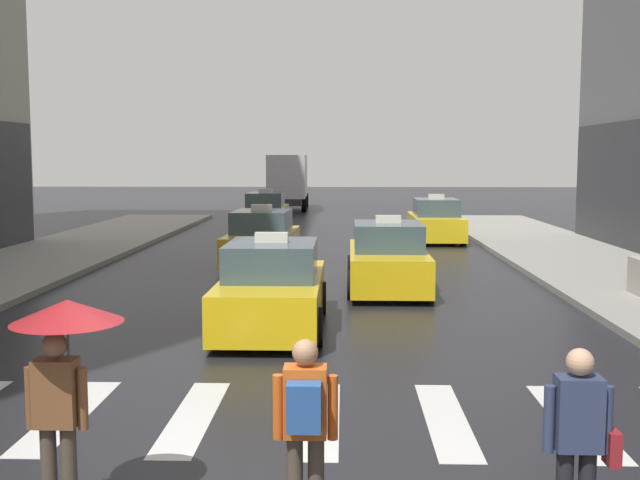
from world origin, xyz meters
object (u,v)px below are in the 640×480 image
taxi_fifth (266,212)px  pedestrian_with_handbag (579,436)px  taxi_third (262,240)px  taxi_second (388,260)px  pedestrian_with_backpack (305,420)px  taxi_fourth (435,222)px  taxi_lead (272,290)px  box_truck (288,180)px  pedestrian_with_umbrella (63,348)px

taxi_fifth → pedestrian_with_handbag: taxi_fifth is taller
taxi_third → pedestrian_with_handbag: 17.23m
taxi_second → pedestrian_with_handbag: taxi_second is taller
taxi_second → pedestrian_with_backpack: (-1.37, -12.18, 0.25)m
taxi_third → taxi_fourth: (5.93, 6.85, 0.00)m
taxi_fourth → pedestrian_with_handbag: taxi_fourth is taller
taxi_third → pedestrian_with_handbag: taxi_third is taller
taxi_lead → taxi_fourth: 16.22m
box_truck → pedestrian_with_backpack: bearing=-85.7°
taxi_fourth → box_truck: 18.86m
taxi_second → pedestrian_with_umbrella: bearing=-106.2°
box_truck → pedestrian_with_handbag: box_truck is taller
taxi_fifth → pedestrian_with_backpack: 28.75m
taxi_lead → taxi_fourth: size_ratio=1.00×
taxi_lead → pedestrian_with_handbag: size_ratio=2.75×
taxi_third → taxi_fifth: bearing=95.3°
box_truck → pedestrian_with_backpack: size_ratio=4.60×
taxi_fourth → box_truck: box_truck is taller
taxi_fifth → pedestrian_with_umbrella: size_ratio=2.34×
taxi_second → taxi_third: same height
box_truck → pedestrian_with_umbrella: 40.64m
pedestrian_with_umbrella → pedestrian_with_handbag: size_ratio=1.18×
taxi_lead → taxi_third: 8.71m
taxi_second → pedestrian_with_backpack: taxi_second is taller
taxi_fifth → pedestrian_with_umbrella: 28.38m
pedestrian_with_handbag → taxi_lead: bearing=111.8°
taxi_lead → taxi_fourth: same height
taxi_second → box_truck: box_truck is taller
taxi_lead → box_truck: 33.09m
box_truck → pedestrian_with_handbag: size_ratio=4.60×
pedestrian_with_backpack → taxi_lead: bearing=97.3°
taxi_third → box_truck: 24.41m
taxi_lead → taxi_second: bearing=61.3°
taxi_second → pedestrian_with_backpack: size_ratio=2.76×
taxi_fifth → pedestrian_with_umbrella: (1.12, -28.35, 0.79)m
taxi_fifth → taxi_fourth: bearing=-36.6°
taxi_second → taxi_fifth: 17.02m
pedestrian_with_handbag → pedestrian_with_umbrella: bearing=174.5°
taxi_second → taxi_fifth: (-4.59, 16.39, 0.00)m
pedestrian_with_backpack → taxi_fourth: bearing=80.7°
taxi_third → pedestrian_with_umbrella: (0.00, -16.26, 0.79)m
pedestrian_with_umbrella → taxi_second: bearing=73.8°
pedestrian_with_umbrella → pedestrian_with_handbag: pedestrian_with_umbrella is taller
taxi_third → taxi_fourth: same height
taxi_fourth → pedestrian_with_backpack: taxi_fourth is taller
taxi_second → box_truck: size_ratio=0.60×
taxi_third → box_truck: size_ratio=0.61×
taxi_third → taxi_second: bearing=-51.0°
taxi_lead → taxi_third: bearing=97.3°
taxi_second → pedestrian_with_backpack: bearing=-96.4°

